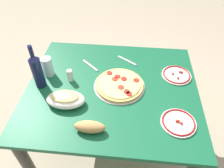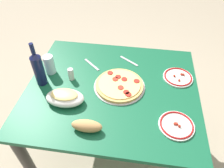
{
  "view_description": "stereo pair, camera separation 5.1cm",
  "coord_description": "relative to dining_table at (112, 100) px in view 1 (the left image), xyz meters",
  "views": [
    {
      "loc": [
        -0.1,
        1.01,
        1.77
      ],
      "look_at": [
        0.0,
        0.0,
        0.78
      ],
      "focal_mm": 34.48,
      "sensor_mm": 36.0,
      "label": 1
    },
    {
      "loc": [
        -0.15,
        1.01,
        1.77
      ],
      "look_at": [
        0.0,
        0.0,
        0.78
      ],
      "focal_mm": 34.48,
      "sensor_mm": 36.0,
      "label": 2
    }
  ],
  "objects": [
    {
      "name": "wine_bottle",
      "position": [
        0.48,
        0.03,
        0.25
      ],
      "size": [
        0.07,
        0.07,
        0.32
      ],
      "color": "#141942",
      "rests_on": "dining_table"
    },
    {
      "name": "pepperoni_pizza",
      "position": [
        -0.05,
        -0.01,
        0.14
      ],
      "size": [
        0.34,
        0.34,
        0.03
      ],
      "color": "#B7B7BC",
      "rests_on": "dining_table"
    },
    {
      "name": "side_plate_far",
      "position": [
        -0.41,
        0.25,
        0.13
      ],
      "size": [
        0.2,
        0.2,
        0.02
      ],
      "color": "white",
      "rests_on": "dining_table"
    },
    {
      "name": "bread_loaf",
      "position": [
        0.09,
        0.35,
        0.16
      ],
      "size": [
        0.17,
        0.07,
        0.07
      ],
      "primitive_type": "ellipsoid",
      "color": "tan",
      "rests_on": "dining_table"
    },
    {
      "name": "fork_left",
      "position": [
        0.19,
        -0.21,
        0.13
      ],
      "size": [
        0.14,
        0.13,
        0.0
      ],
      "primitive_type": "cube",
      "rotation": [
        0.0,
        0.0,
        2.41
      ],
      "color": "#B7B7BC",
      "rests_on": "dining_table"
    },
    {
      "name": "spice_shaker",
      "position": [
        0.29,
        -0.04,
        0.17
      ],
      "size": [
        0.04,
        0.04,
        0.09
      ],
      "color": "silver",
      "rests_on": "dining_table"
    },
    {
      "name": "dining_table",
      "position": [
        0.0,
        0.0,
        0.0
      ],
      "size": [
        1.14,
        0.99,
        0.75
      ],
      "color": "#145938",
      "rests_on": "ground"
    },
    {
      "name": "fork_right",
      "position": [
        -0.09,
        -0.3,
        0.13
      ],
      "size": [
        0.15,
        0.11,
        0.0
      ],
      "primitive_type": "cube",
      "rotation": [
        0.0,
        0.0,
        5.68
      ],
      "color": "#B7B7BC",
      "rests_on": "dining_table"
    },
    {
      "name": "ground_plane",
      "position": [
        0.0,
        0.0,
        -0.62
      ],
      "size": [
        8.0,
        8.0,
        0.0
      ],
      "primitive_type": "plane",
      "color": "tan",
      "rests_on": "ground"
    },
    {
      "name": "water_glass",
      "position": [
        0.46,
        -0.09,
        0.2
      ],
      "size": [
        0.07,
        0.07,
        0.14
      ],
      "primitive_type": "cylinder",
      "color": "silver",
      "rests_on": "dining_table"
    },
    {
      "name": "baked_pasta_dish",
      "position": [
        0.27,
        0.17,
        0.17
      ],
      "size": [
        0.24,
        0.15,
        0.08
      ],
      "color": "white",
      "rests_on": "dining_table"
    },
    {
      "name": "side_plate_near",
      "position": [
        -0.44,
        -0.16,
        0.13
      ],
      "size": [
        0.21,
        0.21,
        0.02
      ],
      "color": "white",
      "rests_on": "dining_table"
    }
  ]
}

